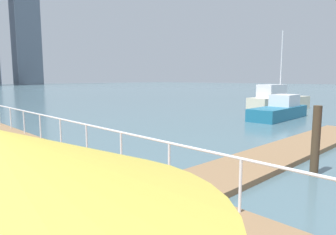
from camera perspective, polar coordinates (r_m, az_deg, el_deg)
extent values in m
plane|color=slate|center=(20.79, -21.12, -1.19)|extent=(300.00, 300.00, 0.00)
cube|color=#93704C|center=(13.10, 22.12, -5.70)|extent=(14.57, 2.00, 0.18)
cylinder|color=white|center=(6.01, 13.54, -12.45)|extent=(0.06, 0.06, 1.05)
cylinder|color=white|center=(7.17, 0.23, -8.95)|extent=(0.06, 0.06, 1.05)
cylinder|color=white|center=(8.61, -8.85, -6.23)|extent=(0.06, 0.06, 1.05)
cylinder|color=white|center=(10.22, -15.15, -4.23)|extent=(0.06, 0.06, 1.05)
cylinder|color=white|center=(11.92, -19.67, -2.75)|extent=(0.06, 0.06, 1.05)
cylinder|color=white|center=(13.69, -23.04, -1.64)|extent=(0.06, 0.06, 1.05)
cylinder|color=white|center=(15.49, -25.62, -0.78)|extent=(0.06, 0.06, 1.05)
cylinder|color=white|center=(17.32, -27.67, -0.10)|extent=(0.06, 0.06, 1.05)
cylinder|color=white|center=(10.13, -15.25, -1.32)|extent=(0.06, 27.07, 0.06)
cylinder|color=#473826|center=(10.17, 26.22, -3.97)|extent=(0.25, 0.25, 2.14)
cube|color=#1E6B8C|center=(23.40, 20.16, 0.84)|extent=(6.26, 2.20, 0.86)
cube|color=white|center=(24.26, 21.21, 3.06)|extent=(2.21, 1.63, 0.86)
cube|color=beige|center=(30.03, 20.38, 2.53)|extent=(7.39, 2.94, 1.21)
cube|color=white|center=(28.89, 19.07, 4.77)|extent=(2.63, 1.90, 1.17)
cylinder|color=silver|center=(29.96, 20.69, 9.44)|extent=(0.12, 0.12, 6.03)
cube|color=slate|center=(157.78, -25.56, 17.98)|extent=(11.29, 7.36, 67.21)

